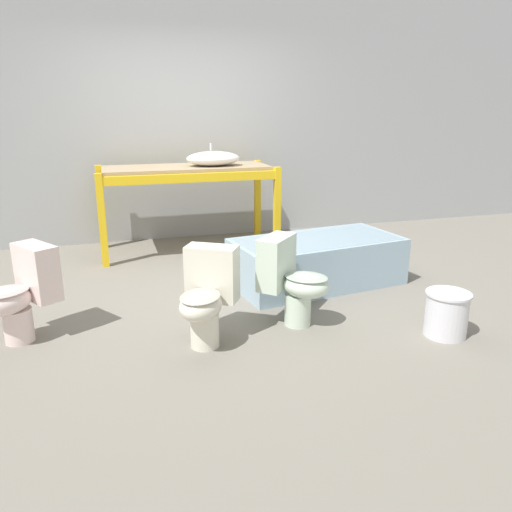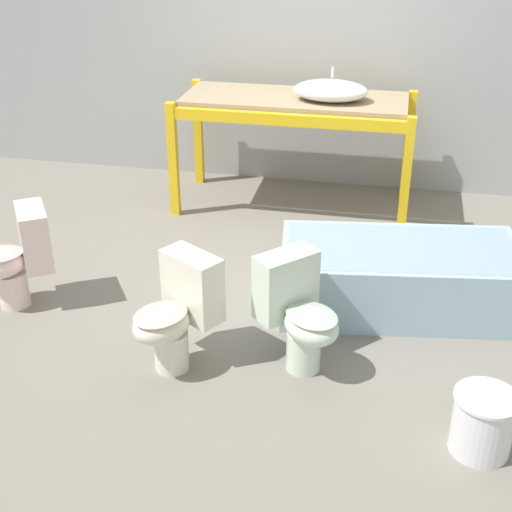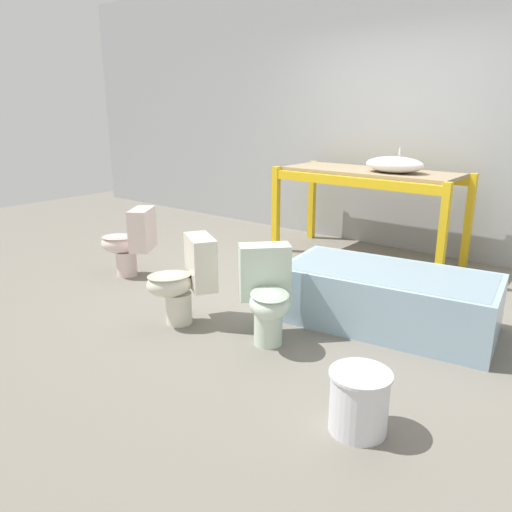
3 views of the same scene
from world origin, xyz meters
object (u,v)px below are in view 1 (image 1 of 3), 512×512
at_px(toilet_near, 207,295).
at_px(toilet_far, 22,291).
at_px(bathtub_main, 317,258).
at_px(toilet_extra, 291,279).
at_px(bucket_white, 447,313).
at_px(sink_basin, 213,159).

distance_m(toilet_near, toilet_far, 1.29).
xyz_separation_m(bathtub_main, toilet_near, (-1.22, -0.91, 0.11)).
bearing_deg(toilet_near, toilet_extra, 43.34).
bearing_deg(toilet_extra, bucket_white, -74.13).
xyz_separation_m(toilet_far, bucket_white, (2.88, -0.82, -0.18)).
relative_size(bathtub_main, toilet_far, 2.43).
distance_m(sink_basin, toilet_far, 2.70).
bearing_deg(sink_basin, bucket_white, -68.15).
distance_m(sink_basin, toilet_near, 2.51).
xyz_separation_m(sink_basin, toilet_far, (-1.78, -1.91, -0.68)).
bearing_deg(toilet_near, sink_basin, 107.92).
relative_size(bathtub_main, toilet_extra, 2.43).
distance_m(toilet_extra, bucket_white, 1.14).
relative_size(toilet_near, toilet_far, 1.00).
distance_m(sink_basin, bathtub_main, 1.76).
bearing_deg(toilet_far, bucket_white, 40.78).
relative_size(sink_basin, toilet_near, 0.89).
bearing_deg(sink_basin, bathtub_main, -65.62).
bearing_deg(sink_basin, toilet_near, -103.56).
distance_m(sink_basin, bucket_white, 3.07).
height_order(toilet_near, bucket_white, toilet_near).
xyz_separation_m(toilet_near, toilet_extra, (0.67, 0.14, 0.00)).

